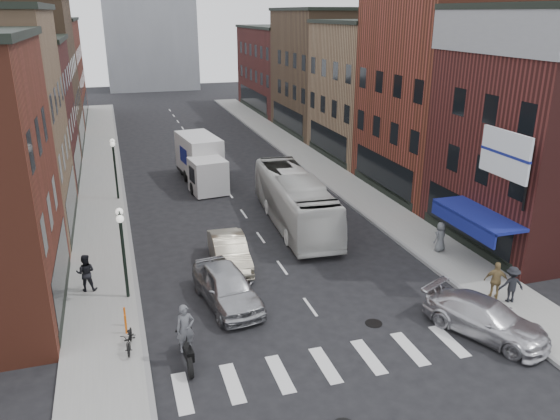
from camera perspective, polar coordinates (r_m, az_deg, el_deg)
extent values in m
plane|color=black|center=(22.94, 4.06, -11.27)|extent=(160.00, 160.00, 0.00)
cube|color=gray|center=(41.91, -18.18, 2.61)|extent=(3.00, 74.00, 0.15)
cube|color=gray|center=(44.78, 4.07, 4.65)|extent=(3.00, 74.00, 0.15)
cube|color=gray|center=(41.91, -16.13, 2.72)|extent=(0.20, 74.00, 0.16)
cube|color=gray|center=(44.30, 2.25, 4.42)|extent=(0.20, 74.00, 0.16)
cube|color=silver|center=(20.64, 7.18, -15.35)|extent=(12.00, 2.20, 0.01)
cube|color=black|center=(25.06, -21.93, -5.79)|extent=(0.08, 7.20, 2.20)
cube|color=black|center=(33.90, -20.98, 0.97)|extent=(0.08, 8.00, 2.20)
cube|color=black|center=(43.51, -20.40, 5.06)|extent=(0.08, 8.00, 2.20)
cube|color=#4B3725|center=(54.01, -26.00, 12.32)|extent=(10.00, 12.00, 13.00)
cube|color=black|center=(54.24, -20.00, 7.87)|extent=(0.08, 9.60, 2.20)
cube|color=#5F291B|center=(67.93, -24.35, 12.89)|extent=(10.00, 16.00, 11.00)
cube|color=black|center=(68.03, -19.67, 10.16)|extent=(0.08, 12.80, 2.20)
cube|color=black|center=(67.63, -25.05, 17.61)|extent=(10.30, 16.20, 0.30)
cube|color=#461B19|center=(32.38, 27.00, 7.36)|extent=(10.00, 9.00, 12.00)
cube|color=black|center=(30.36, 18.88, -0.93)|extent=(0.08, 7.20, 2.20)
cube|color=#5F291B|center=(39.49, 17.71, 11.97)|extent=(10.00, 10.00, 14.00)
cube|color=black|center=(37.99, 10.64, 3.94)|extent=(0.08, 8.00, 2.20)
cube|color=#836448|center=(48.16, 10.74, 12.04)|extent=(10.00, 10.00, 11.00)
cube|color=black|center=(46.77, 4.98, 7.22)|extent=(0.08, 8.00, 2.20)
cube|color=black|center=(47.75, 11.20, 18.76)|extent=(10.30, 10.20, 0.30)
cube|color=#4B3725|center=(57.99, 5.62, 14.08)|extent=(10.00, 12.00, 12.00)
cube|color=black|center=(56.89, 0.77, 9.58)|extent=(0.08, 9.60, 2.20)
cube|color=black|center=(57.69, 5.84, 20.16)|extent=(10.30, 12.20, 0.30)
cube|color=#461B19|center=(71.14, 1.12, 14.44)|extent=(10.00, 16.00, 10.00)
cube|color=black|center=(70.16, -2.84, 11.54)|extent=(0.08, 12.80, 2.20)
cube|color=black|center=(70.83, 1.15, 18.59)|extent=(10.30, 16.20, 0.30)
cube|color=navy|center=(27.98, 19.94, -0.42)|extent=(1.80, 5.00, 0.15)
cube|color=navy|center=(27.60, 18.44, -1.29)|extent=(0.10, 5.00, 0.70)
cylinder|color=black|center=(26.34, 24.47, 3.01)|extent=(0.12, 0.12, 3.00)
cylinder|color=black|center=(25.60, 23.67, 5.47)|extent=(1.40, 0.08, 0.08)
cube|color=silver|center=(25.15, 22.45, 5.41)|extent=(0.12, 3.00, 2.00)
cylinder|color=black|center=(24.29, -15.97, -4.84)|extent=(0.14, 0.14, 4.00)
cylinder|color=black|center=(23.55, -16.43, -0.42)|extent=(0.06, 0.90, 0.06)
sphere|color=white|center=(23.15, -16.38, -0.90)|extent=(0.32, 0.32, 0.32)
sphere|color=white|center=(23.99, -16.45, -0.17)|extent=(0.32, 0.32, 0.32)
cylinder|color=black|center=(37.52, -16.81, 3.85)|extent=(0.14, 0.14, 4.00)
cylinder|color=black|center=(37.04, -17.11, 6.82)|extent=(0.06, 0.90, 0.06)
sphere|color=white|center=(36.61, -17.09, 6.60)|extent=(0.32, 0.32, 0.32)
sphere|color=white|center=(37.49, -17.12, 6.89)|extent=(0.32, 0.32, 0.32)
cylinder|color=#D8590C|center=(22.29, -15.83, -11.42)|extent=(0.08, 0.08, 0.80)
cylinder|color=#D8590C|center=(22.81, -15.89, -10.65)|extent=(0.08, 0.08, 0.80)
cube|color=silver|center=(37.86, -7.52, 3.54)|extent=(2.55, 2.71, 2.36)
cube|color=black|center=(37.79, -7.54, 3.88)|extent=(2.45, 1.60, 1.04)
cube|color=silver|center=(41.09, -8.45, 5.82)|extent=(2.95, 5.16, 2.73)
cube|color=navy|center=(41.09, -8.45, 5.82)|extent=(2.61, 2.17, 1.13)
cube|color=black|center=(41.31, -8.30, 3.67)|extent=(2.82, 6.34, 0.33)
cylinder|color=black|center=(38.13, -9.12, 2.24)|extent=(0.26, 0.85, 0.85)
cylinder|color=black|center=(38.46, -5.92, 2.55)|extent=(0.26, 0.85, 0.85)
cylinder|color=black|center=(41.17, -9.79, 3.53)|extent=(0.26, 0.85, 0.85)
cylinder|color=black|center=(41.48, -6.83, 3.81)|extent=(0.26, 0.85, 0.85)
cylinder|color=black|center=(42.97, -10.15, 4.21)|extent=(0.26, 0.85, 0.85)
cylinder|color=black|center=(43.27, -7.30, 4.47)|extent=(0.26, 0.85, 0.85)
cylinder|color=black|center=(21.12, -10.02, -13.43)|extent=(0.15, 0.72, 0.72)
cylinder|color=black|center=(19.79, -9.35, -15.95)|extent=(0.15, 0.72, 0.72)
cube|color=black|center=(20.31, -9.74, -14.09)|extent=(0.39, 1.32, 0.38)
cube|color=black|center=(20.58, -10.05, -12.18)|extent=(0.60, 0.12, 0.07)
imported|color=#505157|center=(19.74, -9.85, -12.11)|extent=(0.69, 0.49, 1.79)
imported|color=silver|center=(31.90, 1.54, 1.03)|extent=(3.24, 11.07, 3.04)
imported|color=#ACADB1|center=(23.66, -5.58, -7.94)|extent=(2.64, 5.15, 1.68)
imported|color=#B3AA91|center=(27.07, -5.32, -4.35)|extent=(1.84, 4.72, 1.53)
imported|color=silver|center=(22.99, 20.69, -10.52)|extent=(3.91, 5.28, 1.42)
imported|color=black|center=(21.36, -15.43, -12.84)|extent=(0.72, 1.62, 0.83)
imported|color=black|center=(25.80, -19.64, -6.19)|extent=(0.90, 0.62, 1.72)
imported|color=black|center=(25.44, 23.05, -7.16)|extent=(1.15, 0.77, 1.62)
imported|color=olive|center=(25.45, 21.66, -6.86)|extent=(1.11, 0.93, 1.70)
imported|color=#585B5F|center=(29.41, 16.41, -2.70)|extent=(0.90, 0.73, 1.60)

